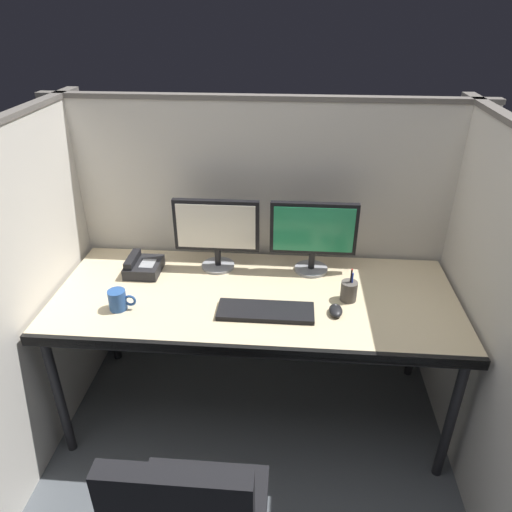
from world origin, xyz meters
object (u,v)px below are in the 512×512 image
Objects in this scene: monitor_right at (313,233)px; keyboard_main at (266,311)px; computer_mouse at (336,310)px; coffee_mug at (118,300)px; desk at (255,304)px; monitor_left at (217,230)px; pen_cup at (349,291)px; desk_phone at (143,266)px.

keyboard_main is (-0.21, -0.40, -0.20)m from monitor_right.
coffee_mug reaches higher than computer_mouse.
desk is 15.08× the size of coffee_mug.
monitor_left and monitor_right have the same top height.
computer_mouse is at bearing -32.41° from monitor_left.
coffee_mug is (-0.87, -0.41, -0.17)m from monitor_right.
monitor_left is at bearing 147.59° from computer_mouse.
desk is 11.69× the size of pen_cup.
monitor_right is at bearing 62.07° from keyboard_main.
coffee_mug is (-0.97, -0.04, 0.03)m from computer_mouse.
keyboard_main is 0.66m from coffee_mug.
pen_cup is 0.86× the size of desk_phone.
pen_cup reaches higher than desk_phone.
monitor_right reaches higher than keyboard_main.
computer_mouse is 0.76× the size of coffee_mug.
desk_phone reaches higher than computer_mouse.
desk is at bearing -49.99° from monitor_left.
monitor_left reaches higher than keyboard_main.
monitor_right is at bearing 43.87° from desk.
desk is at bearing 162.62° from computer_mouse.
desk_phone is (0.01, 0.33, -0.01)m from coffee_mug.
monitor_right is 0.98m from coffee_mug.
desk is 0.39m from computer_mouse.
coffee_mug is 0.66× the size of desk_phone.
monitor_left reaches higher than desk_phone.
pen_cup is at bearing -57.15° from monitor_right.
monitor_right is 0.35m from pen_cup.
keyboard_main is 0.31m from computer_mouse.
desk is 0.46m from monitor_right.
computer_mouse is at bearing -17.38° from desk.
monitor_right is 3.41× the size of coffee_mug.
pen_cup is at bearing 0.15° from desk.
desk is at bearing 113.28° from keyboard_main.
desk_phone is at bearing -174.32° from monitor_right.
desk is at bearing 14.38° from coffee_mug.
coffee_mug is (-0.66, -0.02, 0.04)m from keyboard_main.
keyboard_main is at bearing -117.93° from monitor_right.
computer_mouse is (0.31, 0.02, 0.01)m from keyboard_main.
monitor_right is at bearing 122.85° from pen_cup.
desk is 0.62m from desk_phone.
pen_cup is at bearing -21.34° from monitor_left.
monitor_left is at bearing 158.66° from pen_cup.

